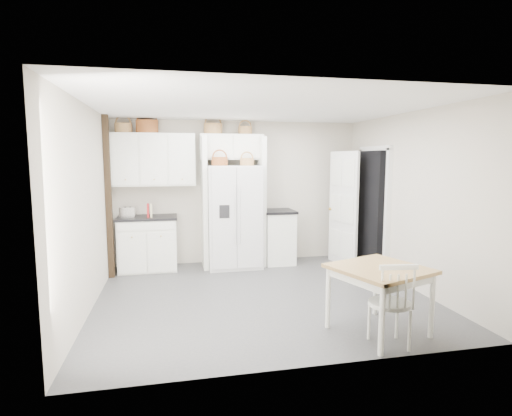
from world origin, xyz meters
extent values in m
plane|color=#3C3C3F|center=(0.00, 0.00, 0.00)|extent=(4.50, 4.50, 0.00)
plane|color=white|center=(0.00, 0.00, 2.60)|extent=(4.50, 4.50, 0.00)
plane|color=beige|center=(0.00, 2.00, 1.30)|extent=(4.50, 0.00, 4.50)
plane|color=beige|center=(-2.25, 0.00, 1.30)|extent=(0.00, 4.00, 4.00)
plane|color=beige|center=(2.25, 0.00, 1.30)|extent=(0.00, 4.00, 4.00)
cube|color=silver|center=(-0.15, 1.62, 0.90)|extent=(0.93, 0.75, 1.80)
cube|color=white|center=(-1.64, 1.70, 0.45)|extent=(0.96, 0.61, 0.89)
cube|color=white|center=(0.68, 1.70, 0.47)|extent=(0.54, 0.64, 0.94)
cube|color=olive|center=(0.99, -1.45, 0.37)|extent=(1.14, 1.14, 0.74)
cube|color=white|center=(0.95, -1.75, 0.44)|extent=(0.48, 0.45, 0.89)
cube|color=black|center=(-1.64, 1.70, 0.91)|extent=(1.01, 0.65, 0.04)
cube|color=black|center=(0.68, 1.70, 0.96)|extent=(0.58, 0.69, 0.04)
cube|color=silver|center=(-1.95, 1.65, 1.02)|extent=(0.27, 0.18, 0.18)
cube|color=#AF1A1D|center=(-1.61, 1.62, 1.05)|extent=(0.04, 0.15, 0.23)
cube|color=beige|center=(-1.57, 1.62, 1.04)|extent=(0.04, 0.15, 0.22)
cylinder|color=olive|center=(-1.98, 1.83, 2.43)|extent=(0.28, 0.28, 0.16)
cylinder|color=brown|center=(-1.60, 1.83, 2.46)|extent=(0.37, 0.37, 0.22)
cylinder|color=olive|center=(-0.47, 1.83, 2.44)|extent=(0.32, 0.32, 0.18)
cylinder|color=olive|center=(0.10, 1.83, 2.42)|extent=(0.25, 0.25, 0.14)
cylinder|color=brown|center=(-0.40, 1.52, 1.87)|extent=(0.27, 0.27, 0.15)
cylinder|color=olive|center=(0.08, 1.52, 1.87)|extent=(0.24, 0.24, 0.13)
cube|color=white|center=(-1.50, 1.83, 1.90)|extent=(1.40, 0.34, 0.90)
cube|color=white|center=(-0.15, 1.83, 2.12)|extent=(1.12, 0.34, 0.45)
cube|color=white|center=(-0.66, 1.70, 1.15)|extent=(0.08, 0.60, 2.30)
cube|color=white|center=(0.36, 1.70, 1.15)|extent=(0.08, 0.60, 2.30)
cube|color=black|center=(-2.20, 1.35, 1.30)|extent=(0.09, 0.09, 2.60)
cube|color=black|center=(2.16, 1.00, 1.02)|extent=(0.18, 0.85, 2.05)
cube|color=white|center=(1.80, 1.33, 1.02)|extent=(0.21, 0.79, 2.05)
camera|label=1|loc=(-1.19, -5.31, 1.91)|focal=28.00mm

